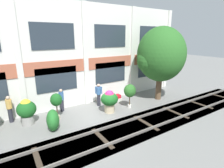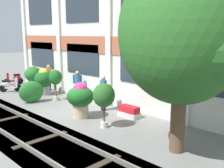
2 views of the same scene
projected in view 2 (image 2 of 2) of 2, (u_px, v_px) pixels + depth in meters
name	position (u px, v px, depth m)	size (l,w,h in m)	color
ground_plane	(71.00, 115.00, 12.08)	(80.00, 80.00, 0.00)	slate
apartment_facade	(113.00, 33.00, 13.28)	(18.07, 0.64, 7.49)	silver
rail_tracks	(20.00, 132.00, 10.40)	(25.71, 2.80, 0.43)	#423F3A
broadleaf_tree	(182.00, 36.00, 7.70)	(3.99, 3.80, 5.92)	brown
potted_plant_fluted_column	(80.00, 98.00, 11.57)	(1.20, 1.20, 1.59)	tan
potted_plant_tall_urn	(55.00, 78.00, 14.48)	(0.73, 0.73, 1.71)	tan
potted_plant_square_trough	(129.00, 112.00, 11.74)	(1.03, 0.49, 0.51)	beige
potted_plant_stone_basin	(33.00, 76.00, 17.54)	(1.12, 1.12, 1.52)	tan
potted_plant_ribbed_drum	(44.00, 80.00, 15.91)	(1.10, 1.10, 1.61)	gray
potted_plant_low_pan	(104.00, 96.00, 10.25)	(0.87, 0.87, 1.81)	beige
scooter_near_curb	(14.00, 79.00, 19.14)	(0.61, 1.36, 0.98)	black
scooter_second_parked	(9.00, 85.00, 16.75)	(0.87, 1.18, 0.98)	black
resident_by_doorway	(103.00, 92.00, 12.61)	(0.45, 0.35, 1.73)	#282833
resident_watching_tracks	(78.00, 84.00, 14.84)	(0.43, 0.37, 1.63)	#282833
resident_near_plants	(49.00, 77.00, 17.09)	(0.34, 0.48, 1.70)	#282833
topiary_hedge	(31.00, 92.00, 14.18)	(1.31, 0.70, 1.17)	#236B28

